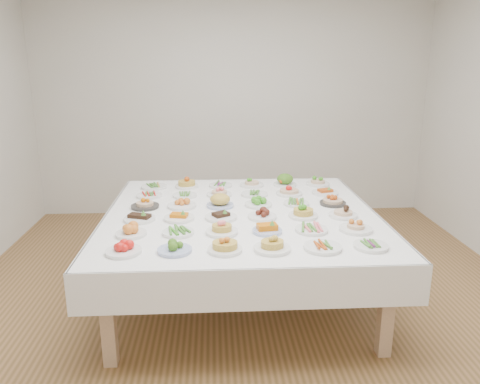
{
  "coord_description": "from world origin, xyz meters",
  "views": [
    {
      "loc": [
        -0.27,
        -3.53,
        1.96
      ],
      "look_at": [
        -0.05,
        0.3,
        0.88
      ],
      "focal_mm": 35.0,
      "sensor_mm": 36.0,
      "label": 1
    }
  ],
  "objects": [
    {
      "name": "dish_11",
      "position": [
        0.77,
        -0.34,
        0.8
      ],
      "size": [
        0.24,
        0.24,
        0.11
      ],
      "color": "white",
      "rests_on": "display_table"
    },
    {
      "name": "dish_2",
      "position": [
        -0.2,
        -0.67,
        0.81
      ],
      "size": [
        0.22,
        0.22,
        0.12
      ],
      "color": "white",
      "rests_on": "display_table"
    },
    {
      "name": "dish_5",
      "position": [
        0.77,
        -0.67,
        0.77
      ],
      "size": [
        0.23,
        0.23,
        0.05
      ],
      "color": "white",
      "rests_on": "display_table"
    },
    {
      "name": "dish_21",
      "position": [
        0.11,
        0.31,
        0.79
      ],
      "size": [
        0.23,
        0.23,
        0.1
      ],
      "color": "white",
      "rests_on": "display_table"
    },
    {
      "name": "dish_23",
      "position": [
        0.77,
        0.31,
        0.81
      ],
      "size": [
        0.22,
        0.22,
        0.12
      ],
      "color": "#2C2A27",
      "rests_on": "display_table"
    },
    {
      "name": "dish_14",
      "position": [
        -0.22,
        -0.01,
        0.79
      ],
      "size": [
        0.25,
        0.25,
        0.1
      ],
      "color": "white",
      "rests_on": "display_table"
    },
    {
      "name": "dish_16",
      "position": [
        0.44,
        -0.01,
        0.81
      ],
      "size": [
        0.23,
        0.23,
        0.14
      ],
      "color": "white",
      "rests_on": "display_table"
    },
    {
      "name": "dish_8",
      "position": [
        -0.21,
        -0.34,
        0.81
      ],
      "size": [
        0.23,
        0.23,
        0.13
      ],
      "color": "white",
      "rests_on": "display_table"
    },
    {
      "name": "dish_19",
      "position": [
        -0.54,
        0.31,
        0.79
      ],
      "size": [
        0.24,
        0.24,
        0.09
      ],
      "color": "white",
      "rests_on": "display_table"
    },
    {
      "name": "dish_4",
      "position": [
        0.45,
        -0.67,
        0.77
      ],
      "size": [
        0.25,
        0.25,
        0.05
      ],
      "color": "white",
      "rests_on": "display_table"
    },
    {
      "name": "dish_6",
      "position": [
        -0.87,
        -0.34,
        0.79
      ],
      "size": [
        0.22,
        0.22,
        0.1
      ],
      "color": "white",
      "rests_on": "display_table"
    },
    {
      "name": "dish_26",
      "position": [
        -0.22,
        0.64,
        0.8
      ],
      "size": [
        0.23,
        0.23,
        0.12
      ],
      "color": "white",
      "rests_on": "display_table"
    },
    {
      "name": "dish_30",
      "position": [
        -0.86,
        0.96,
        0.77
      ],
      "size": [
        0.25,
        0.25,
        0.06
      ],
      "color": "white",
      "rests_on": "display_table"
    },
    {
      "name": "dish_20",
      "position": [
        -0.22,
        0.31,
        0.82
      ],
      "size": [
        0.28,
        0.28,
        0.15
      ],
      "color": "#4C66B2",
      "rests_on": "display_table"
    },
    {
      "name": "dish_18",
      "position": [
        -0.86,
        0.32,
        0.8
      ],
      "size": [
        0.23,
        0.23,
        0.12
      ],
      "color": "#2C2A27",
      "rests_on": "display_table"
    },
    {
      "name": "dish_0",
      "position": [
        -0.86,
        -0.66,
        0.79
      ],
      "size": [
        0.23,
        0.23,
        0.1
      ],
      "color": "white",
      "rests_on": "display_table"
    },
    {
      "name": "dish_28",
      "position": [
        0.44,
        0.65,
        0.81
      ],
      "size": [
        0.24,
        0.24,
        0.13
      ],
      "color": "white",
      "rests_on": "display_table"
    },
    {
      "name": "dish_32",
      "position": [
        -0.2,
        0.97,
        0.77
      ],
      "size": [
        0.22,
        0.22,
        0.05
      ],
      "color": "white",
      "rests_on": "display_table"
    },
    {
      "name": "dish_22",
      "position": [
        0.45,
        0.32,
        0.77
      ],
      "size": [
        0.22,
        0.22,
        0.05
      ],
      "color": "white",
      "rests_on": "display_table"
    },
    {
      "name": "dish_12",
      "position": [
        -0.85,
        -0.01,
        0.79
      ],
      "size": [
        0.24,
        0.24,
        0.11
      ],
      "color": "white",
      "rests_on": "display_table"
    },
    {
      "name": "dish_24",
      "position": [
        -0.86,
        0.65,
        0.77
      ],
      "size": [
        0.23,
        0.23,
        0.05
      ],
      "color": "white",
      "rests_on": "display_table"
    },
    {
      "name": "dish_15",
      "position": [
        0.11,
        -0.01,
        0.79
      ],
      "size": [
        0.23,
        0.23,
        0.09
      ],
      "color": "white",
      "rests_on": "display_table"
    },
    {
      "name": "dish_34",
      "position": [
        0.45,
        0.97,
        0.81
      ],
      "size": [
        0.23,
        0.23,
        0.13
      ],
      "color": "white",
      "rests_on": "display_table"
    },
    {
      "name": "dish_13",
      "position": [
        -0.54,
        -0.01,
        0.79
      ],
      "size": [
        0.24,
        0.24,
        0.1
      ],
      "color": "white",
      "rests_on": "display_table"
    },
    {
      "name": "dish_10",
      "position": [
        0.44,
        -0.33,
        0.78
      ],
      "size": [
        0.24,
        0.24,
        0.06
      ],
      "color": "white",
      "rests_on": "display_table"
    },
    {
      "name": "dish_17",
      "position": [
        0.77,
        -0.02,
        0.81
      ],
      "size": [
        0.23,
        0.23,
        0.13
      ],
      "color": "white",
      "rests_on": "display_table"
    },
    {
      "name": "dish_7",
      "position": [
        -0.53,
        -0.33,
        0.77
      ],
      "size": [
        0.23,
        0.22,
        0.05
      ],
      "color": "white",
      "rests_on": "display_table"
    },
    {
      "name": "dish_35",
      "position": [
        0.78,
        0.98,
        0.81
      ],
      "size": [
        0.23,
        0.23,
        0.12
      ],
      "color": "white",
      "rests_on": "display_table"
    },
    {
      "name": "dish_29",
      "position": [
        0.78,
        0.65,
        0.78
      ],
      "size": [
        0.24,
        0.24,
        0.09
      ],
      "color": "white",
      "rests_on": "display_table"
    },
    {
      "name": "dish_3",
      "position": [
        0.11,
        -0.67,
        0.8
      ],
      "size": [
        0.24,
        0.24,
        0.12
      ],
      "color": "white",
      "rests_on": "display_table"
    },
    {
      "name": "dish_33",
      "position": [
        0.11,
        0.97,
        0.81
      ],
      "size": [
        0.23,
        0.23,
        0.12
      ],
      "color": "white",
      "rests_on": "display_table"
    },
    {
      "name": "dish_27",
      "position": [
        0.11,
        0.63,
        0.77
      ],
      "size": [
        0.24,
        0.24,
        0.06
      ],
      "color": "white",
      "rests_on": "display_table"
    },
    {
      "name": "room_envelope",
      "position": [
        0.0,
        0.0,
        1.83
      ],
      "size": [
        5.02,
        5.02,
        2.81
      ],
      "color": "olive",
      "rests_on": "ground"
    },
    {
      "name": "dish_9",
      "position": [
        0.12,
        -0.34,
        0.78
      ],
      "size": [
        0.21,
        0.21,
        0.09
      ],
      "color": "#4C66B2",
      "rests_on": "display_table"
    },
    {
      "name": "dish_31",
      "position": [
        -0.53,
        0.96,
        0.81
      ],
      "size": [
        0.23,
        0.23,
        0.13
      ],
      "color": "white",
      "rests_on": "display_table"
    },
    {
      "name": "dish_1",
      "position": [
        -0.53,
        -0.66,
        0.78
      ],
      "size": [
        0.22,
        0.22,
        0.09
      ],
      "color": "#4C66B2",
      "rests_on": "display_table"
    },
    {
      "name": "dish_25",
      "position": [
        -0.54,
        0.63,
        0.77
      ],
      "size": [
        0.22,
        0.22,
        0.05
      ],
      "color": "white",
      "rests_on": "display_table"
    },
    {
      "name": "display_table",
      "position": [
        -0.05,
        0.15,
        0.68
      ],
      "size": [
        2.23,
        2.23,
        0.75
      ],
      "color": "white",
      "rests_on": "ground"
    }
  ]
}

